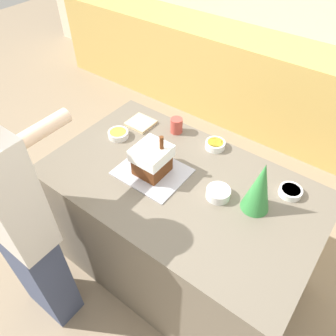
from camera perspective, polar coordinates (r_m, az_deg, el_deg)
The scene contains 14 objects.
ground_plane at distance 2.60m, azimuth 1.63°, elevation -16.44°, with size 12.00×12.00×0.00m, color gray.
wall_back at distance 3.58m, azimuth 26.71°, elevation 24.61°, with size 8.00×0.05×2.60m.
back_cabinet_block at distance 3.60m, azimuth 21.01°, elevation 11.46°, with size 6.00×0.60×0.95m.
kitchen_island at distance 2.21m, azimuth 1.87°, elevation -10.63°, with size 1.58×0.93×0.92m.
baking_tray at distance 1.91m, azimuth -2.74°, elevation -0.65°, with size 0.39×0.32×0.01m.
gingerbread_house at distance 1.84m, azimuth -2.83°, elevation 1.51°, with size 0.18×0.20×0.26m.
decorative_tree at distance 1.68m, azimuth 15.71°, elevation -3.21°, with size 0.15×0.15×0.31m.
candy_bowl_far_left at distance 2.07m, azimuth 8.14°, elevation 4.10°, with size 0.12×0.12×0.05m.
candy_bowl_near_tray_right at distance 1.78m, azimuth 8.73°, elevation -4.29°, with size 0.13×0.13×0.05m.
candy_bowl_near_tray_left at distance 2.16m, azimuth -8.66°, elevation 5.89°, with size 0.13×0.13×0.04m.
candy_bowl_far_right at distance 1.90m, azimuth 20.55°, elevation -3.83°, with size 0.12×0.12×0.04m.
cookbook at distance 2.26m, azimuth -4.78°, elevation 7.80°, with size 0.17×0.16×0.02m.
mug at distance 2.16m, azimuth 1.49°, elevation 7.41°, with size 0.08×0.08×0.10m.
person at distance 1.86m, azimuth -24.90°, elevation -8.88°, with size 0.45×0.57×1.73m.
Camera 1 is at (0.70, -1.06, 2.27)m, focal length 35.00 mm.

